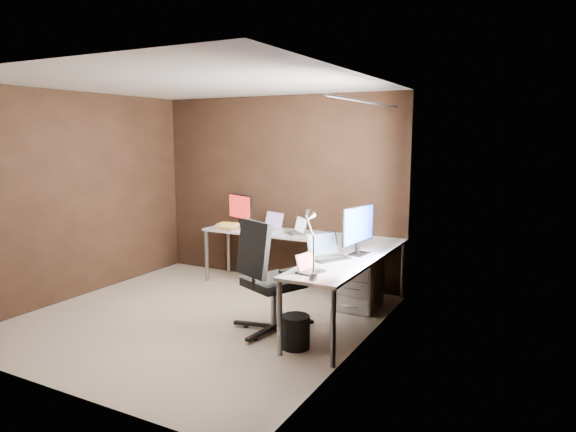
% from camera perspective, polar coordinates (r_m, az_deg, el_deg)
% --- Properties ---
extents(room, '(3.60, 3.60, 2.50)m').
position_cam_1_polar(room, '(5.34, -6.92, 1.37)').
color(room, tan).
rests_on(room, ground).
extents(desk, '(2.65, 2.25, 0.73)m').
position_cam_1_polar(desk, '(6.02, 2.44, -3.49)').
color(desk, silver).
rests_on(desk, ground).
extents(drawer_pedestal, '(0.42, 0.50, 0.60)m').
position_cam_1_polar(drawer_pedestal, '(5.99, 7.98, -7.36)').
color(drawer_pedestal, silver).
rests_on(drawer_pedestal, ground).
extents(monitor_left, '(0.49, 0.24, 0.45)m').
position_cam_1_polar(monitor_left, '(7.00, -5.33, 0.77)').
color(monitor_left, black).
rests_on(monitor_left, desk).
extents(monitor_right, '(0.19, 0.63, 0.52)m').
position_cam_1_polar(monitor_right, '(5.43, 7.81, -1.24)').
color(monitor_right, black).
rests_on(monitor_right, desk).
extents(laptop_white, '(0.40, 0.34, 0.23)m').
position_cam_1_polar(laptop_white, '(6.86, -1.92, -1.09)').
color(laptop_white, silver).
rests_on(laptop_white, desk).
extents(laptop_silver, '(0.39, 0.38, 0.21)m').
position_cam_1_polar(laptop_silver, '(6.53, 1.01, -1.61)').
color(laptop_silver, silver).
rests_on(laptop_silver, desk).
extents(laptop_black_big, '(0.43, 0.47, 0.26)m').
position_cam_1_polar(laptop_black_big, '(5.28, 4.31, -4.10)').
color(laptop_black_big, black).
rests_on(laptop_black_big, desk).
extents(laptop_black_small, '(0.23, 0.28, 0.17)m').
position_cam_1_polar(laptop_black_small, '(4.73, 2.34, -5.79)').
color(laptop_black_small, black).
rests_on(laptop_black_small, desk).
extents(book_stack, '(0.28, 0.23, 0.09)m').
position_cam_1_polar(book_stack, '(6.91, -6.71, -1.15)').
color(book_stack, '#A17956').
rests_on(book_stack, desk).
extents(mouse_left, '(0.09, 0.06, 0.03)m').
position_cam_1_polar(mouse_left, '(6.99, -7.41, -1.24)').
color(mouse_left, black).
rests_on(mouse_left, desk).
extents(mouse_corner, '(0.09, 0.06, 0.03)m').
position_cam_1_polar(mouse_corner, '(6.27, 3.52, -2.37)').
color(mouse_corner, black).
rests_on(mouse_corner, desk).
extents(desk_lamp, '(0.19, 0.22, 0.60)m').
position_cam_1_polar(desk_lamp, '(4.49, 2.47, -2.16)').
color(desk_lamp, slate).
rests_on(desk_lamp, desk).
extents(office_chair, '(0.66, 0.70, 1.16)m').
position_cam_1_polar(office_chair, '(5.24, -2.00, -9.24)').
color(office_chair, black).
rests_on(office_chair, ground).
extents(wastebasket, '(0.34, 0.34, 0.31)m').
position_cam_1_polar(wastebasket, '(4.92, 0.84, -12.73)').
color(wastebasket, black).
rests_on(wastebasket, ground).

